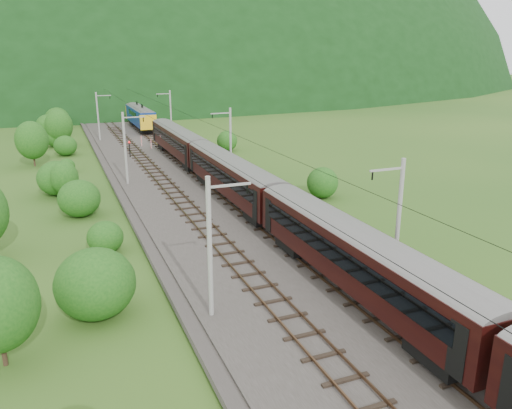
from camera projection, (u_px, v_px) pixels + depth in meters
name	position (u px, v px, depth m)	size (l,w,h in m)	color
ground	(309.00, 300.00, 30.41)	(600.00, 600.00, 0.00)	#275019
railbed	(249.00, 242.00, 39.24)	(14.00, 220.00, 0.30)	#38332D
track_left	(220.00, 244.00, 38.31)	(2.40, 220.00, 0.27)	brown
track_right	(277.00, 236.00, 40.04)	(2.40, 220.00, 0.27)	brown
catenary_left	(126.00, 147.00, 55.29)	(2.54, 192.28, 8.00)	gray
catenary_right	(230.00, 140.00, 59.69)	(2.54, 192.28, 8.00)	gray
overhead_wires	(249.00, 155.00, 37.22)	(4.83, 198.00, 0.03)	black
mountain_main	(76.00, 82.00, 261.00)	(504.00, 360.00, 244.00)	black
train	(279.00, 199.00, 38.90)	(2.93, 138.99, 5.10)	black
hazard_post_near	(141.00, 141.00, 79.27)	(0.17, 0.17, 1.57)	red
hazard_post_far	(151.00, 144.00, 77.16)	(0.16, 0.16, 1.49)	red
signal	(130.00, 148.00, 70.53)	(0.25, 0.25, 2.24)	black
vegetation_left	(51.00, 194.00, 43.95)	(13.09, 147.42, 6.24)	#1A4D14
vegetation_right	(420.00, 235.00, 37.23)	(4.71, 90.42, 3.08)	#1A4D14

